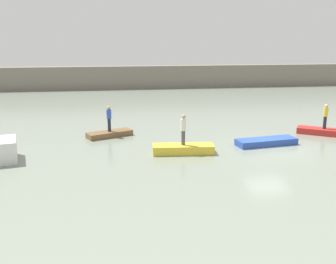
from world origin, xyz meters
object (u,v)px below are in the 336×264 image
object	(u,v)px
rowboat_brown	(110,134)
person_yellow_shirt	(326,115)
rowboat_red	(324,132)
person_blue_shirt	(109,117)
person_white_shirt	(183,128)
rowboat_blue	(266,142)
rowboat_yellow	(183,149)

from	to	relation	value
rowboat_brown	person_yellow_shirt	size ratio (longest dim) A/B	1.78
rowboat_red	person_blue_shirt	bearing A→B (deg)	-152.89
rowboat_brown	person_white_shirt	world-z (taller)	person_white_shirt
rowboat_blue	rowboat_red	bearing A→B (deg)	12.69
rowboat_brown	person_blue_shirt	distance (m)	1.15
rowboat_brown	rowboat_blue	size ratio (longest dim) A/B	0.79
rowboat_yellow	person_blue_shirt	bearing A→B (deg)	137.92
person_white_shirt	person_yellow_shirt	distance (m)	10.82
rowboat_brown	rowboat_blue	world-z (taller)	rowboat_blue
rowboat_yellow	person_white_shirt	size ratio (longest dim) A/B	1.97
person_white_shirt	person_yellow_shirt	size ratio (longest dim) A/B	1.04
rowboat_red	person_blue_shirt	xyz separation A→B (m)	(-14.64, 1.54, 1.12)
rowboat_brown	person_blue_shirt	size ratio (longest dim) A/B	1.76
rowboat_brown	person_blue_shirt	world-z (taller)	person_blue_shirt
rowboat_brown	rowboat_yellow	size ratio (longest dim) A/B	0.87
person_white_shirt	person_yellow_shirt	bearing A→B (deg)	15.94
rowboat_brown	rowboat_red	world-z (taller)	rowboat_red
rowboat_brown	rowboat_yellow	world-z (taller)	rowboat_yellow
rowboat_brown	rowboat_blue	xyz separation A→B (m)	(9.71, -3.46, 0.02)
person_white_shirt	person_blue_shirt	bearing A→B (deg)	133.25
person_yellow_shirt	rowboat_yellow	bearing A→B (deg)	-164.06
rowboat_red	person_yellow_shirt	distance (m)	1.18
person_white_shirt	rowboat_red	bearing A→B (deg)	15.94
rowboat_brown	person_white_shirt	distance (m)	6.33
person_yellow_shirt	rowboat_brown	bearing A→B (deg)	174.00
rowboat_blue	person_blue_shirt	world-z (taller)	person_blue_shirt
rowboat_blue	person_blue_shirt	distance (m)	10.37
rowboat_blue	person_yellow_shirt	distance (m)	5.42
rowboat_blue	rowboat_red	distance (m)	5.29
rowboat_yellow	rowboat_blue	xyz separation A→B (m)	(5.47, 1.04, -0.05)
person_yellow_shirt	rowboat_red	bearing A→B (deg)	0.00
rowboat_red	person_white_shirt	distance (m)	10.90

